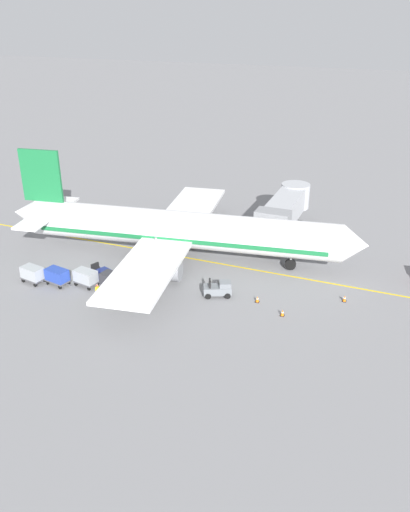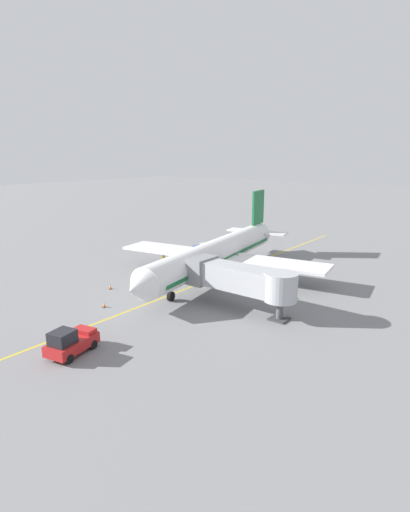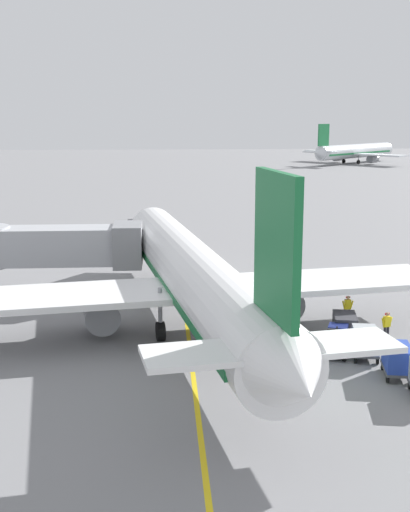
# 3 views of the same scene
# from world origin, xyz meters

# --- Properties ---
(ground_plane) EXTENTS (400.00, 400.00, 0.00)m
(ground_plane) POSITION_xyz_m (0.00, 0.00, 0.00)
(ground_plane) COLOR slate
(gate_lead_in_line) EXTENTS (0.24, 80.00, 0.01)m
(gate_lead_in_line) POSITION_xyz_m (0.00, 0.00, 0.00)
(gate_lead_in_line) COLOR gold
(gate_lead_in_line) RESTS_ON ground
(parked_airliner) EXTENTS (30.45, 37.26, 10.63)m
(parked_airliner) POSITION_xyz_m (0.39, -2.22, 3.19)
(parked_airliner) COLOR white
(parked_airliner) RESTS_ON ground
(jet_bridge) EXTENTS (12.63, 3.50, 4.98)m
(jet_bridge) POSITION_xyz_m (-9.12, 6.40, 3.45)
(jet_bridge) COLOR #A8AAAF
(jet_bridge) RESTS_ON ground
(pushback_tractor) EXTENTS (3.07, 4.76, 2.40)m
(pushback_tractor) POSITION_xyz_m (-3.69, 23.75, 1.10)
(pushback_tractor) COLOR #B21E1E
(pushback_tractor) RESTS_ON ground
(baggage_tug_lead) EXTENTS (2.02, 2.76, 1.62)m
(baggage_tug_lead) POSITION_xyz_m (7.82, -7.04, 0.71)
(baggage_tug_lead) COLOR navy
(baggage_tug_lead) RESTS_ON ground
(baggage_tug_trailing) EXTENTS (2.12, 2.77, 1.62)m
(baggage_tug_trailing) POSITION_xyz_m (6.24, 4.38, 0.71)
(baggage_tug_trailing) COLOR slate
(baggage_tug_trailing) RESTS_ON ground
(baggage_cart_front) EXTENTS (1.66, 2.97, 1.58)m
(baggage_cart_front) POSITION_xyz_m (8.78, -5.14, 0.95)
(baggage_cart_front) COLOR #4C4C51
(baggage_cart_front) RESTS_ON ground
(baggage_cart_second_in_train) EXTENTS (1.66, 2.97, 1.58)m
(baggage_cart_second_in_train) POSITION_xyz_m (9.16, -7.78, 0.95)
(baggage_cart_second_in_train) COLOR #4C4C51
(baggage_cart_second_in_train) RESTS_ON ground
(baggage_cart_third_in_train) EXTENTS (1.66, 2.97, 1.58)m
(baggage_cart_third_in_train) POSITION_xyz_m (9.97, -10.40, 0.95)
(baggage_cart_third_in_train) COLOR #4C4C51
(baggage_cart_third_in_train) RESTS_ON ground
(baggage_cart_tail_end) EXTENTS (1.66, 2.97, 1.58)m
(baggage_cart_tail_end) POSITION_xyz_m (10.46, -12.84, 0.95)
(baggage_cart_tail_end) COLOR #4C4C51
(baggage_cart_tail_end) RESTS_ON ground
(ground_crew_wing_walker) EXTENTS (0.72, 0.34, 1.69)m
(ground_crew_wing_walker) POSITION_xyz_m (11.18, -5.18, 0.95)
(ground_crew_wing_walker) COLOR #232328
(ground_crew_wing_walker) RESTS_ON ground
(ground_crew_loader) EXTENTS (0.72, 0.25, 1.69)m
(ground_crew_loader) POSITION_xyz_m (9.91, -1.61, 0.95)
(ground_crew_loader) COLOR #232328
(ground_crew_loader) RESTS_ON ground
(safety_cone_nose_left) EXTENTS (0.36, 0.36, 0.59)m
(safety_cone_nose_left) POSITION_xyz_m (2.94, 15.11, 0.29)
(safety_cone_nose_left) COLOR black
(safety_cone_nose_left) RESTS_ON ground
(safety_cone_nose_right) EXTENTS (0.36, 0.36, 0.59)m
(safety_cone_nose_right) POSITION_xyz_m (5.99, 7.97, 0.29)
(safety_cone_nose_right) COLOR black
(safety_cone_nose_right) RESTS_ON ground
(safety_cone_wing_tip) EXTENTS (0.36, 0.36, 0.59)m
(safety_cone_wing_tip) POSITION_xyz_m (7.39, 10.62, 0.29)
(safety_cone_wing_tip) COLOR black
(safety_cone_wing_tip) RESTS_ON ground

